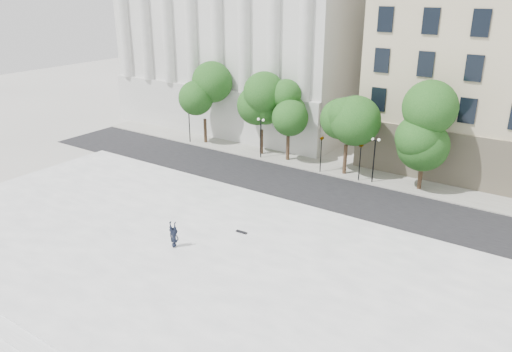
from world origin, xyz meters
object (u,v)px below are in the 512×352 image
at_px(traffic_light_east, 361,144).
at_px(person_lying, 174,244).
at_px(skateboard, 241,232).
at_px(traffic_light_west, 322,136).

height_order(traffic_light_east, person_lying, traffic_light_east).
bearing_deg(skateboard, person_lying, -123.02).
relative_size(traffic_light_west, skateboard, 4.82).
bearing_deg(person_lying, traffic_light_east, 60.70).
xyz_separation_m(traffic_light_west, person_lying, (-0.96, -19.50, -2.98)).
height_order(traffic_light_west, person_lying, traffic_light_west).
relative_size(traffic_light_east, person_lying, 2.22).
bearing_deg(traffic_light_west, traffic_light_east, -0.00).
relative_size(traffic_light_west, traffic_light_east, 1.01).
distance_m(traffic_light_west, person_lying, 19.75).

